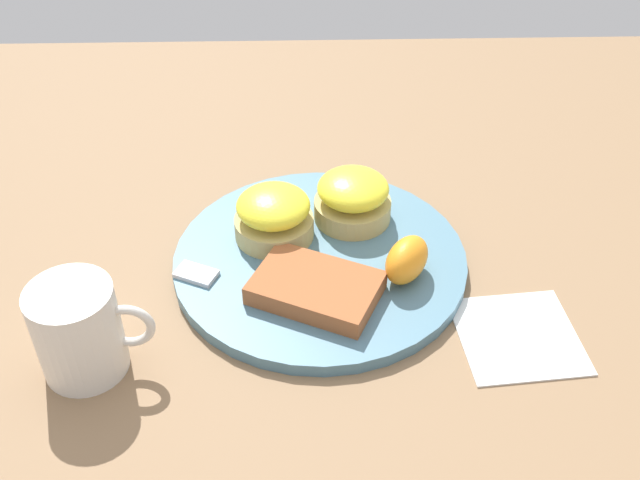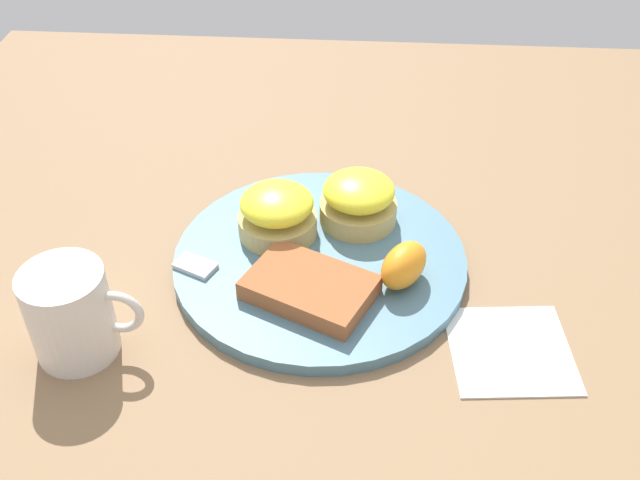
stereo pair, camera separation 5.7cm
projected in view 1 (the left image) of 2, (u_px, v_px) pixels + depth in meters
The scene contains 9 objects.
ground_plane at pixel (320, 265), 0.78m from camera, with size 1.10×1.10×0.00m, color #846647.
plate at pixel (320, 260), 0.78m from camera, with size 0.30×0.30×0.01m, color slate.
sandwich_benedict_left at pixel (353, 198), 0.80m from camera, with size 0.08×0.08×0.06m.
sandwich_benedict_right at pixel (274, 215), 0.78m from camera, with size 0.08×0.08×0.06m.
hashbrown_patty at pixel (316, 288), 0.72m from camera, with size 0.12×0.08×0.02m, color #9A542D.
orange_wedge at pixel (407, 260), 0.73m from camera, with size 0.06×0.04×0.04m, color orange.
fork at pixel (254, 292), 0.73m from camera, with size 0.19×0.10×0.00m.
cup at pixel (80, 331), 0.65m from camera, with size 0.10×0.08×0.09m.
napkin at pixel (518, 335), 0.70m from camera, with size 0.11×0.11×0.00m, color white.
Camera 1 is at (-0.02, -0.59, 0.52)m, focal length 42.00 mm.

